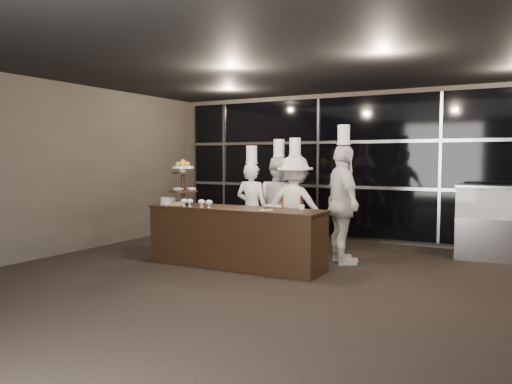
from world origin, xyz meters
The scene contains 14 objects.
room centered at (0.00, 0.00, 1.50)m, with size 10.00×10.00×10.00m.
window_wall centered at (0.00, 4.94, 1.50)m, with size 8.60×0.10×2.80m.
buffet_counter centered at (-1.32, 1.80, 0.47)m, with size 2.84×0.74×0.92m.
display_stand centered at (-2.32, 1.80, 1.34)m, with size 0.48×0.48×0.74m.
compotes centered at (-1.91, 1.58, 1.00)m, with size 0.59×0.11×0.12m.
layer_cake centered at (-2.58, 1.75, 0.97)m, with size 0.30×0.30×0.11m.
pastry_squares centered at (-2.33, 1.63, 0.95)m, with size 0.19×0.13×0.05m.
small_plate centered at (-0.73, 1.70, 0.94)m, with size 0.20×0.20×0.05m.
chef_cup centered at (-0.32, 2.05, 0.96)m, with size 0.08×0.08×0.07m, color white.
display_case centered at (2.33, 4.30, 0.69)m, with size 1.51×0.66×1.24m.
chef_a centered at (-1.59, 2.79, 0.83)m, with size 0.58×0.38×1.90m.
chef_b centered at (-1.20, 3.07, 0.87)m, with size 1.01×0.92×2.01m.
chef_c centered at (-0.83, 2.94, 0.87)m, with size 1.15×0.70×2.02m.
chef_d centered at (0.07, 2.77, 0.96)m, with size 1.06×1.16×2.20m.
Camera 1 is at (2.64, -4.76, 1.70)m, focal length 35.00 mm.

